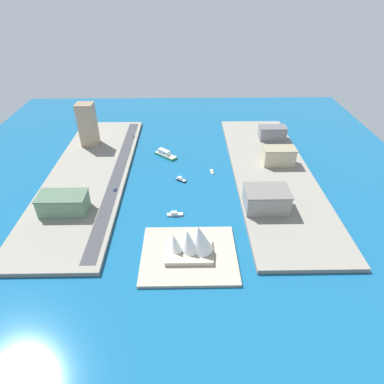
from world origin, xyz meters
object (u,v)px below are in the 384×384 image
object	(u,v)px
warehouse_low_gray	(272,133)
opera_landmark	(192,243)
ferry_green_doubledeck	(165,154)
carpark_squat_concrete	(266,199)
apartment_midrise_tan	(88,124)
patrol_launch_navy	(181,180)
traffic_light_waterfront	(130,151)
van_white	(133,136)
yacht_sleek_gray	(175,214)
hatchback_blue	(115,189)
office_block_beige	(279,156)
terminal_long_green	(63,203)
sailboat_small_white	(212,172)

from	to	relation	value
warehouse_low_gray	opera_landmark	bearing A→B (deg)	62.72
ferry_green_doubledeck	carpark_squat_concrete	size ratio (longest dim) A/B	0.69
apartment_midrise_tan	opera_landmark	size ratio (longest dim) A/B	1.40
warehouse_low_gray	patrol_launch_navy	bearing A→B (deg)	39.25
ferry_green_doubledeck	opera_landmark	bearing A→B (deg)	100.01
warehouse_low_gray	traffic_light_waterfront	xyz separation A→B (m)	(148.16, 35.63, -2.68)
ferry_green_doubledeck	van_white	distance (m)	54.42
yacht_sleek_gray	carpark_squat_concrete	world-z (taller)	carpark_squat_concrete
patrol_launch_navy	ferry_green_doubledeck	world-z (taller)	ferry_green_doubledeck
traffic_light_waterfront	ferry_green_doubledeck	bearing A→B (deg)	-174.74
van_white	hatchback_blue	xyz separation A→B (m)	(1.22, 106.11, -0.08)
van_white	ferry_green_doubledeck	bearing A→B (deg)	133.27
opera_landmark	apartment_midrise_tan	bearing A→B (deg)	-57.54
patrol_launch_navy	opera_landmark	bearing A→B (deg)	95.27
opera_landmark	ferry_green_doubledeck	bearing A→B (deg)	-79.99
ferry_green_doubledeck	office_block_beige	xyz separation A→B (m)	(-107.72, 23.09, 9.05)
yacht_sleek_gray	terminal_long_green	bearing A→B (deg)	-2.08
yacht_sleek_gray	opera_landmark	distance (m)	46.13
yacht_sleek_gray	warehouse_low_gray	world-z (taller)	warehouse_low_gray
apartment_midrise_tan	carpark_squat_concrete	world-z (taller)	apartment_midrise_tan
sailboat_small_white	carpark_squat_concrete	distance (m)	71.00
ferry_green_doubledeck	opera_landmark	world-z (taller)	opera_landmark
patrol_launch_navy	ferry_green_doubledeck	bearing A→B (deg)	-71.13
carpark_squat_concrete	hatchback_blue	distance (m)	123.43
sailboat_small_white	apartment_midrise_tan	distance (m)	138.34
sailboat_small_white	terminal_long_green	world-z (taller)	terminal_long_green
apartment_midrise_tan	warehouse_low_gray	size ratio (longest dim) A/B	1.50
carpark_squat_concrete	traffic_light_waterfront	bearing A→B (deg)	-37.77
van_white	office_block_beige	bearing A→B (deg)	156.62
hatchback_blue	traffic_light_waterfront	world-z (taller)	traffic_light_waterfront
terminal_long_green	hatchback_blue	xyz separation A→B (m)	(-32.81, -27.84, -6.47)
patrol_launch_navy	terminal_long_green	size ratio (longest dim) A/B	0.28
hatchback_blue	terminal_long_green	bearing A→B (deg)	40.31
apartment_midrise_tan	office_block_beige	bearing A→B (deg)	166.17
patrol_launch_navy	sailboat_small_white	size ratio (longest dim) A/B	0.85
office_block_beige	hatchback_blue	bearing A→B (deg)	16.54
ferry_green_doubledeck	patrol_launch_navy	bearing A→B (deg)	108.87
ferry_green_doubledeck	terminal_long_green	world-z (taller)	terminal_long_green
van_white	opera_landmark	bearing A→B (deg)	109.01
traffic_light_waterfront	opera_landmark	xyz separation A→B (m)	(-58.91, 137.44, 3.93)
warehouse_low_gray	opera_landmark	distance (m)	194.73
sailboat_small_white	van_white	world-z (taller)	sailboat_small_white
ferry_green_doubledeck	apartment_midrise_tan	size ratio (longest dim) A/B	0.54
terminal_long_green	carpark_squat_concrete	size ratio (longest dim) A/B	1.07
yacht_sleek_gray	sailboat_small_white	distance (m)	72.01
carpark_squat_concrete	opera_landmark	distance (m)	74.28
sailboat_small_white	apartment_midrise_tan	bearing A→B (deg)	-24.33
apartment_midrise_tan	warehouse_low_gray	distance (m)	194.05
yacht_sleek_gray	warehouse_low_gray	xyz separation A→B (m)	(-101.79, -129.88, 9.02)
patrol_launch_navy	hatchback_blue	size ratio (longest dim) A/B	2.23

